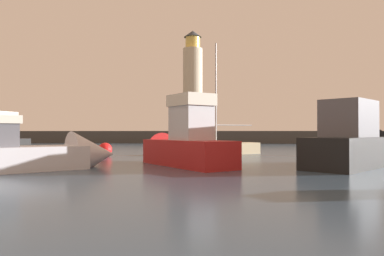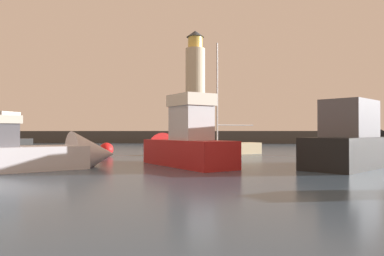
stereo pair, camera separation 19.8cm
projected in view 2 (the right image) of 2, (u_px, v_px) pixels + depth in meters
ground_plane at (192, 153)px, 31.22m from camera, size 220.00×220.00×0.00m
breakwater at (208, 137)px, 61.44m from camera, size 84.40×6.61×2.02m
lighthouse at (195, 83)px, 61.75m from camera, size 3.36×3.36×17.31m
motorboat_2 at (180, 144)px, 20.24m from camera, size 6.61×7.77×4.12m
motorboat_3 at (359, 144)px, 19.47m from camera, size 7.63×8.42×3.83m
motorboat_4 at (39, 154)px, 17.78m from camera, size 8.38×7.80×3.24m
sailboat_moored at (224, 148)px, 29.63m from camera, size 6.35×4.65×9.16m
mooring_buoy at (106, 150)px, 27.08m from camera, size 1.05×1.05×1.05m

